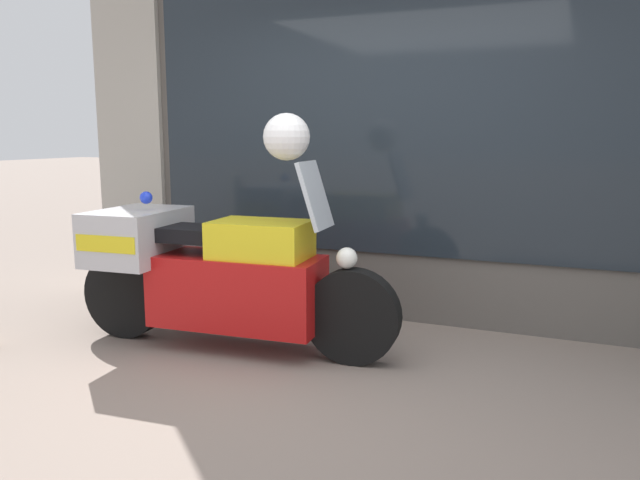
% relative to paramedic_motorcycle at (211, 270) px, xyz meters
% --- Properties ---
extents(ground_plane, '(60.00, 60.00, 0.00)m').
position_rel_paramedic_motorcycle_xyz_m(ground_plane, '(0.93, -0.68, -0.56)').
color(ground_plane, gray).
extents(shop_building, '(5.67, 0.55, 4.04)m').
position_rel_paramedic_motorcycle_xyz_m(shop_building, '(0.59, 1.32, 1.47)').
color(shop_building, '#56514C').
rests_on(shop_building, ground).
extents(window_display, '(4.51, 0.30, 1.99)m').
position_rel_paramedic_motorcycle_xyz_m(window_display, '(1.21, 1.35, -0.08)').
color(window_display, slate).
rests_on(window_display, ground).
extents(paramedic_motorcycle, '(2.39, 0.78, 1.32)m').
position_rel_paramedic_motorcycle_xyz_m(paramedic_motorcycle, '(0.00, 0.00, 0.00)').
color(paramedic_motorcycle, black).
rests_on(paramedic_motorcycle, ground).
extents(white_helmet, '(0.31, 0.31, 0.31)m').
position_rel_paramedic_motorcycle_xyz_m(white_helmet, '(0.58, 0.04, 0.92)').
color(white_helmet, white).
rests_on(white_helmet, paramedic_motorcycle).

